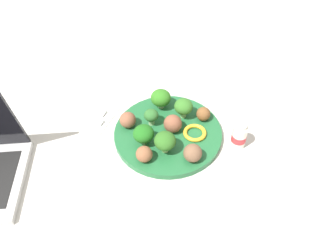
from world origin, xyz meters
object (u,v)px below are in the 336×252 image
broccoli_floret_near_rim (151,116)px  pepper_ring_center (195,133)px  meatball_back_right (173,124)px  meatball_back_left (128,120)px  napkin (83,113)px  broccoli_floret_front_right (161,98)px  broccoli_floret_back_right (184,107)px  knife (81,117)px  plate (168,133)px  yogurt_bottle (239,136)px  meatball_near_rim (203,114)px  broccoli_floret_mid_left (144,134)px  broccoli_floret_front_left (165,141)px  meatball_center (193,153)px  meatball_front_left (144,154)px  fork (89,109)px

broccoli_floret_near_rim → pepper_ring_center: 0.12m
meatball_back_right → meatball_back_left: 0.12m
meatball_back_right → napkin: 0.26m
broccoli_floret_front_right → broccoli_floret_back_right: 0.07m
broccoli_floret_front_right → pepper_ring_center: size_ratio=0.92×
knife → plate: bearing=6.5°
meatball_back_right → yogurt_bottle: bearing=8.2°
plate → meatball_back_right: bearing=41.8°
meatball_near_rim → napkin: size_ratio=0.22×
broccoli_floret_front_right → broccoli_floret_mid_left: size_ratio=1.03×
pepper_ring_center → yogurt_bottle: (0.11, 0.02, 0.01)m
broccoli_floret_back_right → knife: broccoli_floret_back_right is taller
broccoli_floret_front_right → knife: size_ratio=0.38×
broccoli_floret_front_left → knife: 0.27m
napkin → pepper_ring_center: bearing=4.5°
broccoli_floret_mid_left → broccoli_floret_near_rim: (-0.01, 0.07, -0.00)m
knife → yogurt_bottle: size_ratio=1.94×
broccoli_floret_front_right → meatball_center: 0.20m
pepper_ring_center → broccoli_floret_front_left: bearing=-123.4°
broccoli_floret_mid_left → meatball_center: size_ratio=1.20×
meatball_front_left → napkin: bearing=157.4°
broccoli_floret_mid_left → meatball_center: 0.13m
broccoli_floret_mid_left → fork: size_ratio=0.45×
broccoli_floret_near_rim → napkin: broccoli_floret_near_rim is taller
meatball_front_left → napkin: size_ratio=0.24×
knife → meatball_back_left: bearing=3.9°
fork → broccoli_floret_mid_left: bearing=-18.1°
meatball_near_rim → napkin: (-0.32, -0.09, -0.03)m
meatball_front_left → knife: size_ratio=0.28×
meatball_back_left → knife: bearing=-176.1°
broccoli_floret_front_left → meatball_back_right: size_ratio=1.22×
meatball_near_rim → meatball_center: bearing=-83.7°
meatball_back_left → fork: 0.14m
napkin → knife: bearing=-69.5°
meatball_center → napkin: bearing=170.9°
broccoli_floret_front_right → broccoli_floret_back_right: bearing=-11.4°
broccoli_floret_front_left → meatball_back_left: broccoli_floret_front_left is taller
knife → broccoli_floret_front_left: bearing=-7.7°
pepper_ring_center → yogurt_bottle: bearing=9.1°
meatball_back_left → napkin: meatball_back_left is taller
knife → broccoli_floret_back_right: bearing=19.6°
broccoli_floret_front_right → napkin: (-0.20, -0.09, -0.05)m
broccoli_floret_near_rim → fork: broccoli_floret_near_rim is taller
meatball_back_right → fork: meatball_back_right is taller
plate → pepper_ring_center: size_ratio=4.67×
broccoli_floret_mid_left → pepper_ring_center: broccoli_floret_mid_left is taller
fork → yogurt_bottle: (0.42, 0.02, 0.03)m
broccoli_floret_front_right → meatball_center: (0.14, -0.14, -0.01)m
broccoli_floret_back_right → napkin: broccoli_floret_back_right is taller
broccoli_floret_front_right → fork: 0.21m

